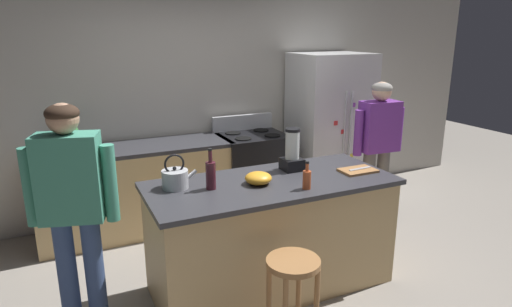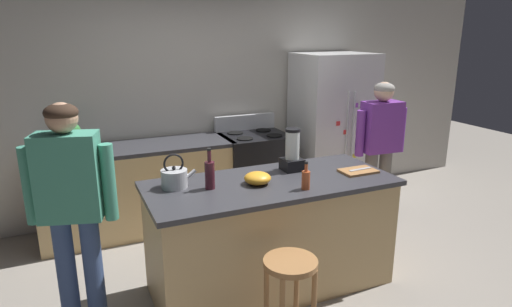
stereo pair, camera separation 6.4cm
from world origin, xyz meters
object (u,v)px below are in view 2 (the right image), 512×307
Objects in this scene: blender_appliance at (292,153)px; tea_kettle at (175,178)px; kitchen_island at (271,234)px; bar_stool at (290,279)px; bottle_wine at (210,174)px; refrigerator at (332,129)px; person_by_island_left at (71,200)px; person_by_sink_right at (380,142)px; stove_range at (254,172)px; bottle_cooking_sauce at (306,179)px; chef_knife at (360,169)px; mixing_bowl at (258,178)px; cutting_board at (358,171)px; potted_plant at (70,135)px.

blender_appliance is 1.03m from tea_kettle.
bar_stool is at bearing -105.71° from kitchen_island.
refrigerator is at bearing 35.52° from bottle_wine.
person_by_island_left is 1.54m from bar_stool.
person_by_sink_right is 5.75× the size of tea_kettle.
blender_appliance is at bearing -99.92° from stove_range.
bottle_cooking_sauce is 0.72m from bottle_wine.
tea_kettle is (-0.89, 0.44, 0.00)m from bottle_cooking_sauce.
bottle_wine is at bearing -29.42° from tea_kettle.
refrigerator is at bearing 60.96° from chef_knife.
stove_range reaches higher than kitchen_island.
mixing_bowl is (1.34, -0.03, -0.02)m from person_by_island_left.
bottle_wine is at bearing 176.49° from kitchen_island.
bottle_cooking_sauce reaches higher than cutting_board.
person_by_island_left is at bearing 178.54° from mixing_bowl.
person_by_sink_right is at bearing 10.66° from person_by_island_left.
stove_range is 1.48m from person_by_sink_right.
cutting_board reaches higher than kitchen_island.
stove_range is at bearing 96.20° from chef_knife.
bottle_cooking_sauce reaches higher than stove_range.
tea_kettle is (0.68, -1.39, -0.09)m from potted_plant.
person_by_sink_right is (-0.01, -0.92, 0.05)m from refrigerator.
tea_kettle is 0.92× the size of cutting_board.
bar_stool is at bearing -128.48° from refrigerator.
refrigerator reaches higher than stove_range.
potted_plant is at bearing 161.94° from person_by_sink_right.
person_by_island_left is at bearing -153.87° from refrigerator.
potted_plant is (0.05, 1.54, 0.10)m from person_by_island_left.
cutting_board is (0.77, -0.09, 0.47)m from kitchen_island.
chef_knife is at bearing 15.55° from bottle_cooking_sauce.
tea_kettle is at bearing 163.20° from mixing_bowl.
bottle_wine is (-2.06, -1.47, 0.13)m from refrigerator.
person_by_island_left is 1.54m from potted_plant.
cutting_board is at bearing -4.78° from mixing_bowl.
blender_appliance is 1.15× the size of bottle_wine.
refrigerator is 2.66m from tea_kettle.
bottle_wine is at bearing 0.93° from person_by_island_left.
potted_plant reaches higher than stove_range.
kitchen_island is 5.50× the size of blender_appliance.
bottle_wine reaches higher than potted_plant.
bottle_cooking_sauce is (0.36, 0.44, 0.51)m from bar_stool.
mixing_bowl is 0.77× the size of tea_kettle.
refrigerator is 1.84m from blender_appliance.
potted_plant is 0.95× the size of bottle_wine.
person_by_island_left is at bearing -174.45° from blender_appliance.
kitchen_island is at bearing -108.84° from stove_range.
chef_knife is (0.27, -1.62, 0.48)m from stove_range.
tea_kettle is (-0.24, 0.13, -0.04)m from bottle_wine.
mixing_bowl is at bearing -7.63° from bottle_wine.
person_by_sink_right is 7.51× the size of mixing_bowl.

